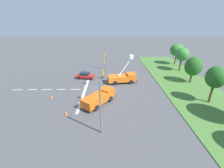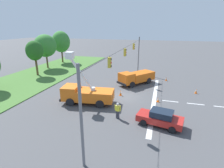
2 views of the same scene
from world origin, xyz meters
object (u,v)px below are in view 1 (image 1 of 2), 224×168
traffic_cone_foreground_left (66,113)px  traffic_cone_mid_right (51,97)px  utility_truck_bucket_lift (123,77)px  road_worker (103,75)px  tree_centre (193,66)px  tree_far_west (177,50)px  utility_truck_support_near (99,98)px  tree_west (182,55)px  sedan_red (85,75)px  traffic_cone_foreground_right (83,87)px  tree_east (216,77)px  traffic_cone_mid_left (107,88)px

traffic_cone_foreground_left → traffic_cone_mid_right: 6.57m
utility_truck_bucket_lift → road_worker: utility_truck_bucket_lift is taller
tree_centre → traffic_cone_mid_right: tree_centre is taller
tree_far_west → utility_truck_support_near: 32.96m
traffic_cone_mid_right → tree_west: bearing=117.1°
traffic_cone_mid_right → sedan_red: bearing=154.8°
traffic_cone_foreground_right → tree_east: bearing=74.6°
tree_east → traffic_cone_mid_right: size_ratio=9.35×
tree_west → tree_centre: bearing=-7.5°
tree_centre → utility_truck_bucket_lift: 15.73m
tree_west → road_worker: 22.33m
tree_west → traffic_cone_mid_right: 34.34m
tree_far_west → tree_east: size_ratio=0.98×
traffic_cone_mid_right → road_worker: bearing=137.9°
tree_far_west → traffic_cone_mid_left: bearing=-49.7°
traffic_cone_mid_left → utility_truck_bucket_lift: bearing=135.5°
tree_west → tree_east: (17.32, -2.25, 0.10)m
tree_far_west → traffic_cone_foreground_left: bearing=-45.5°
tree_far_west → tree_east: (23.65, -3.47, 0.11)m
sedan_red → traffic_cone_foreground_left: size_ratio=6.92×
traffic_cone_mid_left → utility_truck_support_near: bearing=-12.8°
traffic_cone_foreground_left → traffic_cone_foreground_right: bearing=173.8°
utility_truck_bucket_lift → utility_truck_support_near: size_ratio=1.03×
tree_far_west → tree_east: bearing=-8.3°
road_worker → traffic_cone_foreground_left: 15.93m
utility_truck_bucket_lift → traffic_cone_mid_right: bearing=-61.8°
tree_centre → traffic_cone_foreground_left: 28.23m
tree_west → tree_east: tree_east is taller
tree_centre → utility_truck_bucket_lift: utility_truck_bucket_lift is taller
tree_east → sedan_red: 26.47m
tree_centre → tree_east: bearing=-7.3°
tree_west → tree_east: bearing=-7.4°
tree_far_west → utility_truck_bucket_lift: bearing=-50.9°
tree_east → tree_centre: bearing=172.7°
traffic_cone_mid_left → traffic_cone_foreground_right: bearing=-98.5°
tree_west → traffic_cone_foreground_right: (11.00, -25.21, -4.34)m
utility_truck_support_near → sedan_red: (-11.95, -4.15, -0.40)m
tree_west → traffic_cone_mid_left: tree_west is taller
traffic_cone_foreground_left → traffic_cone_mid_left: size_ratio=0.81×
road_worker → traffic_cone_foreground_left: size_ratio=2.69×
tree_far_west → traffic_cone_foreground_right: size_ratio=10.57×
sedan_red → traffic_cone_foreground_left: sedan_red is taller
utility_truck_support_near → traffic_cone_mid_left: bearing=167.2°
tree_west → traffic_cone_mid_right: (15.52, -30.33, -4.29)m
sedan_red → traffic_cone_foreground_right: 5.59m
utility_truck_support_near → sedan_red: bearing=-160.8°
sedan_red → road_worker: (0.12, 4.26, 0.21)m
utility_truck_bucket_lift → road_worker: size_ratio=3.76×
utility_truck_support_near → traffic_cone_foreground_left: (3.30, -4.84, -0.87)m
traffic_cone_foreground_right → traffic_cone_mid_left: 5.13m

